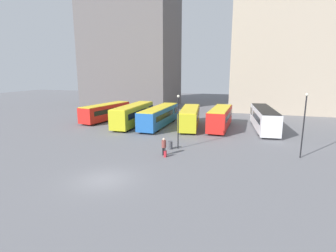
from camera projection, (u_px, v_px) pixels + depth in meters
name	position (u px, v px, depth m)	size (l,w,h in m)	color
ground_plane	(104.00, 180.00, 20.02)	(160.00, 160.00, 0.00)	slate
building_block_left	(132.00, 51.00, 61.47)	(20.20, 14.95, 25.37)	#5B5656
building_block_right	(296.00, 54.00, 51.64)	(24.25, 11.08, 22.78)	tan
bus_0	(106.00, 112.00, 43.84)	(4.07, 10.61, 2.76)	red
bus_1	(134.00, 114.00, 40.06)	(2.71, 11.28, 3.11)	gold
bus_2	(160.00, 116.00, 39.46)	(2.62, 12.13, 2.86)	#1E56A3
bus_3	(190.00, 117.00, 38.54)	(3.90, 10.64, 2.83)	gold
bus_4	(220.00, 118.00, 37.45)	(2.68, 9.82, 3.00)	red
bus_5	(264.00, 118.00, 36.93)	(3.62, 12.23, 3.05)	silver
traveler	(164.00, 145.00, 25.60)	(0.48, 0.48, 1.76)	black
suitcase	(165.00, 154.00, 25.27)	(0.23, 0.36, 0.90)	#B7232D
lamp_post_0	(304.00, 121.00, 24.35)	(0.28, 0.28, 6.18)	black
lamp_post_1	(178.00, 117.00, 27.41)	(0.28, 0.28, 5.74)	black
trash_bin	(170.00, 145.00, 27.82)	(0.52, 0.52, 0.85)	#47474C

